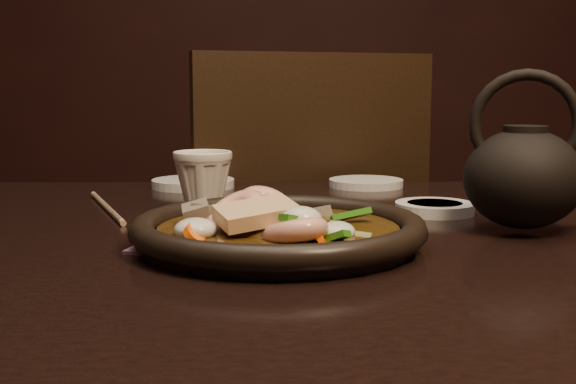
{
  "coord_description": "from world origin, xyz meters",
  "views": [
    {
      "loc": [
        -0.03,
        -0.78,
        0.91
      ],
      "look_at": [
        -0.02,
        -0.01,
        0.8
      ],
      "focal_mm": 45.0,
      "sensor_mm": 36.0,
      "label": 1
    }
  ],
  "objects_px": {
    "tea_cup": "(203,177)",
    "table": "(307,301)",
    "plate": "(278,231)",
    "teapot": "(524,173)",
    "chair": "(292,281)"
  },
  "relations": [
    {
      "from": "tea_cup",
      "to": "table",
      "type": "bearing_deg",
      "value": -55.46
    },
    {
      "from": "plate",
      "to": "teapot",
      "type": "bearing_deg",
      "value": 14.35
    },
    {
      "from": "chair",
      "to": "plate",
      "type": "relative_size",
      "value": 3.19
    },
    {
      "from": "table",
      "to": "chair",
      "type": "distance_m",
      "value": 0.63
    },
    {
      "from": "chair",
      "to": "plate",
      "type": "bearing_deg",
      "value": 70.85
    },
    {
      "from": "chair",
      "to": "teapot",
      "type": "distance_m",
      "value": 0.71
    },
    {
      "from": "tea_cup",
      "to": "teapot",
      "type": "relative_size",
      "value": 0.46
    },
    {
      "from": "table",
      "to": "chair",
      "type": "bearing_deg",
      "value": 90.53
    },
    {
      "from": "plate",
      "to": "tea_cup",
      "type": "xyz_separation_m",
      "value": [
        -0.1,
        0.25,
        0.03
      ]
    },
    {
      "from": "plate",
      "to": "teapot",
      "type": "xyz_separation_m",
      "value": [
        0.28,
        0.07,
        0.05
      ]
    },
    {
      "from": "chair",
      "to": "tea_cup",
      "type": "relative_size",
      "value": 11.93
    },
    {
      "from": "chair",
      "to": "table",
      "type": "bearing_deg",
      "value": 73.6
    },
    {
      "from": "table",
      "to": "tea_cup",
      "type": "xyz_separation_m",
      "value": [
        -0.14,
        0.2,
        0.12
      ]
    },
    {
      "from": "plate",
      "to": "table",
      "type": "bearing_deg",
      "value": 60.76
    },
    {
      "from": "teapot",
      "to": "table",
      "type": "bearing_deg",
      "value": -163.35
    }
  ]
}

